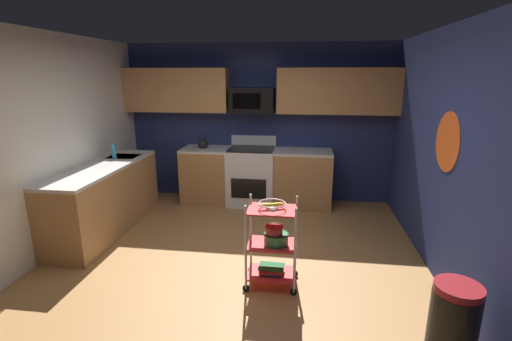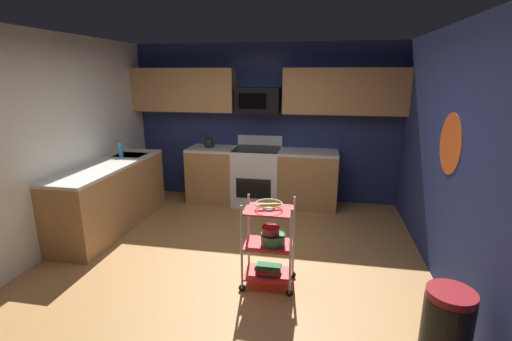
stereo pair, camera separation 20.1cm
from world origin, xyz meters
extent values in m
cube|color=#A87542|center=(0.00, 0.00, -0.02)|extent=(4.40, 4.80, 0.04)
cube|color=navy|center=(0.00, 2.43, 1.30)|extent=(4.52, 0.06, 2.60)
cube|color=silver|center=(-2.23, 0.00, 1.30)|extent=(0.06, 4.80, 2.60)
cube|color=navy|center=(2.23, 0.00, 1.30)|extent=(0.06, 4.80, 2.60)
cylinder|color=#E5591E|center=(2.20, 0.19, 1.45)|extent=(0.00, 0.61, 0.61)
cube|color=#B27F4C|center=(0.00, 2.10, 0.44)|extent=(2.46, 0.60, 0.88)
cube|color=silver|center=(0.00, 2.10, 0.90)|extent=(2.46, 0.60, 0.04)
cube|color=#B27F4C|center=(-1.90, 0.75, 0.44)|extent=(0.60, 2.09, 0.88)
cube|color=silver|center=(-1.90, 0.75, 0.90)|extent=(0.60, 2.09, 0.04)
cube|color=#B7BABC|center=(-1.90, 1.35, 0.84)|extent=(0.44, 0.36, 0.16)
cube|color=white|center=(-0.08, 2.10, 0.46)|extent=(0.76, 0.64, 0.92)
cube|color=black|center=(-0.08, 1.78, 0.35)|extent=(0.56, 0.01, 0.32)
cube|color=white|center=(-0.08, 2.39, 1.01)|extent=(0.76, 0.06, 0.18)
cube|color=black|center=(-0.08, 2.10, 0.93)|extent=(0.72, 0.60, 0.02)
cube|color=#B27F4C|center=(-1.34, 2.23, 1.85)|extent=(1.72, 0.33, 0.70)
cube|color=#B27F4C|center=(1.26, 2.23, 1.85)|extent=(1.88, 0.33, 0.70)
cube|color=black|center=(-0.08, 2.21, 1.70)|extent=(0.70, 0.38, 0.40)
cube|color=black|center=(-0.14, 2.02, 1.70)|extent=(0.44, 0.01, 0.24)
cylinder|color=silver|center=(0.25, -0.47, 0.47)|extent=(0.02, 0.02, 0.88)
cylinder|color=black|center=(0.25, -0.47, 0.04)|extent=(0.07, 0.02, 0.07)
cylinder|color=silver|center=(0.72, -0.47, 0.47)|extent=(0.02, 0.02, 0.88)
cylinder|color=black|center=(0.72, -0.47, 0.04)|extent=(0.07, 0.02, 0.07)
cylinder|color=silver|center=(0.25, -0.13, 0.47)|extent=(0.02, 0.02, 0.88)
cylinder|color=black|center=(0.25, -0.13, 0.04)|extent=(0.07, 0.02, 0.07)
cylinder|color=silver|center=(0.72, -0.13, 0.47)|extent=(0.02, 0.02, 0.88)
cylinder|color=black|center=(0.72, -0.13, 0.04)|extent=(0.07, 0.02, 0.07)
cube|color=red|center=(0.48, -0.30, 0.12)|extent=(0.48, 0.34, 0.02)
cube|color=red|center=(0.48, -0.30, 0.45)|extent=(0.48, 0.34, 0.02)
cube|color=red|center=(0.48, -0.30, 0.82)|extent=(0.48, 0.34, 0.02)
torus|color=silver|center=(0.48, -0.30, 0.89)|extent=(0.27, 0.27, 0.01)
cylinder|color=silver|center=(0.48, -0.30, 0.84)|extent=(0.12, 0.12, 0.02)
ellipsoid|color=yellow|center=(0.53, -0.29, 0.87)|extent=(0.17, 0.09, 0.04)
ellipsoid|color=yellow|center=(0.44, -0.32, 0.87)|extent=(0.17, 0.09, 0.04)
cylinder|color=#387F4C|center=(0.53, -0.30, 0.51)|extent=(0.24, 0.24, 0.11)
torus|color=#387F4C|center=(0.53, -0.30, 0.57)|extent=(0.25, 0.25, 0.01)
cylinder|color=maroon|center=(0.51, -0.31, 0.61)|extent=(0.17, 0.17, 0.08)
torus|color=maroon|center=(0.51, -0.31, 0.65)|extent=(0.18, 0.18, 0.01)
cube|color=#1E4C8C|center=(0.48, -0.30, 0.14)|extent=(0.20, 0.19, 0.02)
cube|color=#B22626|center=(0.48, -0.30, 0.17)|extent=(0.26, 0.21, 0.04)
cube|color=#26723F|center=(0.48, -0.30, 0.20)|extent=(0.26, 0.18, 0.02)
sphere|color=black|center=(-0.89, 2.10, 0.99)|extent=(0.18, 0.18, 0.18)
sphere|color=black|center=(-0.89, 2.10, 1.08)|extent=(0.03, 0.03, 0.03)
cone|color=black|center=(-0.80, 2.10, 1.01)|extent=(0.09, 0.04, 0.06)
torus|color=black|center=(-0.89, 2.10, 1.10)|extent=(0.12, 0.01, 0.12)
cylinder|color=#2D8CBF|center=(-1.95, 1.18, 1.02)|extent=(0.06, 0.06, 0.20)
cylinder|color=black|center=(1.90, -1.18, 0.30)|extent=(0.34, 0.34, 0.60)
cylinder|color=maroon|center=(1.90, -1.18, 0.63)|extent=(0.33, 0.33, 0.06)
camera|label=1|loc=(0.77, -3.63, 2.12)|focal=25.45mm
camera|label=2|loc=(0.97, -3.60, 2.12)|focal=25.45mm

